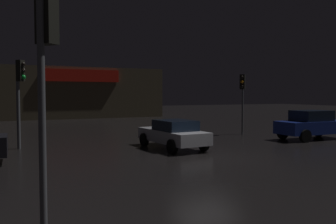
% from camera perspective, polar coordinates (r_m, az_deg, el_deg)
% --- Properties ---
extents(ground_plane, '(120.00, 120.00, 0.00)m').
position_cam_1_polar(ground_plane, '(14.60, 6.04, -7.23)').
color(ground_plane, black).
extents(store_building, '(18.12, 7.84, 5.36)m').
position_cam_1_polar(store_building, '(41.56, -14.56, 2.95)').
color(store_building, brown).
rests_on(store_building, ground).
extents(traffic_signal_main, '(0.42, 0.42, 3.79)m').
position_cam_1_polar(traffic_signal_main, '(23.14, 11.73, 3.52)').
color(traffic_signal_main, '#595B60').
rests_on(traffic_signal_main, ground).
extents(traffic_signal_cross_left, '(0.43, 0.41, 4.34)m').
position_cam_1_polar(traffic_signal_cross_left, '(6.62, -18.82, 8.24)').
color(traffic_signal_cross_left, '#595B60').
rests_on(traffic_signal_cross_left, ground).
extents(traffic_signal_cross_right, '(0.43, 0.41, 4.12)m').
position_cam_1_polar(traffic_signal_cross_right, '(17.98, -22.49, 3.60)').
color(traffic_signal_cross_right, '#595B60').
rests_on(traffic_signal_cross_right, ground).
extents(car_far, '(4.22, 1.97, 1.64)m').
position_cam_1_polar(car_far, '(21.79, 21.91, -1.87)').
color(car_far, navy).
rests_on(car_far, ground).
extents(car_crossing, '(2.13, 4.24, 1.34)m').
position_cam_1_polar(car_crossing, '(16.89, 0.83, -3.44)').
color(car_crossing, '#B7B7BF').
rests_on(car_crossing, ground).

